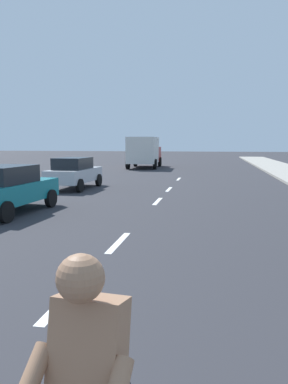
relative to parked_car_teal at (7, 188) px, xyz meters
The scene contains 9 objects.
ground_plane 7.88m from the parked_car_teal, 55.06° to the left, with size 160.00×160.00×0.00m, color #2D2D33.
lane_stripe_2 7.42m from the parked_car_teal, 52.51° to the right, with size 0.16×1.80×0.01m, color white.
lane_stripe_3 5.33m from the parked_car_teal, 31.62° to the right, with size 0.16×1.80×0.01m, color white.
lane_stripe_4 5.66m from the parked_car_teal, 36.79° to the left, with size 0.16×1.80×0.01m, color white.
lane_stripe_5 8.48m from the parked_car_teal, 57.88° to the left, with size 0.16×1.80×0.01m, color white.
lane_stripe_6 13.23m from the parked_car_teal, 70.14° to the left, with size 0.16×1.80×0.01m, color white.
parked_car_teal is the anchor object (origin of this frame).
parked_car_silver 6.54m from the parked_car_teal, 92.04° to the left, with size 1.89×3.88×1.57m.
delivery_truck 22.28m from the parked_car_teal, 88.95° to the left, with size 2.86×6.33×2.80m.
Camera 1 is at (2.11, 2.84, 2.31)m, focal length 34.06 mm.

